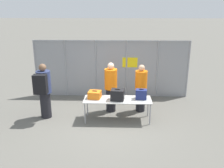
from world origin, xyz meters
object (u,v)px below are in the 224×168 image
object	(u,v)px
suitcase_black	(117,95)
utility_trailer	(122,76)
traveler_hooded	(44,89)
suitcase_orange	(95,95)
inspection_table	(118,101)
security_worker_far	(141,88)
security_worker_near	(111,87)
suitcase_navy	(141,94)

from	to	relation	value
suitcase_black	utility_trailer	world-z (taller)	suitcase_black
traveler_hooded	suitcase_orange	bearing A→B (deg)	-24.16
inspection_table	security_worker_far	world-z (taller)	security_worker_far
inspection_table	traveler_hooded	bearing A→B (deg)	178.33
inspection_table	security_worker_near	world-z (taller)	security_worker_near
security_worker_near	utility_trailer	size ratio (longest dim) A/B	0.51
suitcase_black	utility_trailer	xyz separation A→B (m)	(0.16, 3.84, -0.49)
suitcase_black	suitcase_navy	world-z (taller)	suitcase_black
traveler_hooded	security_worker_near	xyz separation A→B (m)	(2.16, 0.65, -0.10)
traveler_hooded	security_worker_near	world-z (taller)	traveler_hooded
inspection_table	suitcase_black	size ratio (longest dim) A/B	4.81
suitcase_navy	utility_trailer	bearing A→B (deg)	99.28
suitcase_orange	security_worker_far	world-z (taller)	security_worker_far
suitcase_orange	suitcase_black	world-z (taller)	suitcase_black
suitcase_black	suitcase_orange	bearing A→B (deg)	168.87
security_worker_near	security_worker_far	xyz separation A→B (m)	(1.05, 0.04, -0.04)
traveler_hooded	utility_trailer	world-z (taller)	traveler_hooded
security_worker_far	suitcase_black	bearing A→B (deg)	70.87
suitcase_black	security_worker_far	bearing A→B (deg)	45.40
suitcase_orange	utility_trailer	bearing A→B (deg)	76.29
suitcase_black	security_worker_far	size ratio (longest dim) A/B	0.27
suitcase_navy	traveler_hooded	world-z (taller)	traveler_hooded
inspection_table	security_worker_far	size ratio (longest dim) A/B	1.29
inspection_table	suitcase_orange	xyz separation A→B (m)	(-0.75, 0.08, 0.17)
suitcase_navy	utility_trailer	size ratio (longest dim) A/B	0.11
suitcase_navy	security_worker_near	size ratio (longest dim) A/B	0.21
inspection_table	utility_trailer	xyz separation A→B (m)	(0.15, 3.77, -0.27)
security_worker_far	security_worker_near	bearing A→B (deg)	27.62
suitcase_orange	security_worker_far	xyz separation A→B (m)	(1.56, 0.68, 0.03)
inspection_table	traveler_hooded	distance (m)	2.43
inspection_table	suitcase_black	world-z (taller)	suitcase_black
suitcase_navy	security_worker_far	xyz separation A→B (m)	(0.05, 0.70, -0.01)
utility_trailer	security_worker_near	bearing A→B (deg)	-97.39
suitcase_black	security_worker_near	world-z (taller)	security_worker_near
inspection_table	suitcase_black	distance (m)	0.23
inspection_table	security_worker_near	distance (m)	0.79
security_worker_far	traveler_hooded	bearing A→B (deg)	37.52
suitcase_orange	suitcase_navy	bearing A→B (deg)	-1.07
suitcase_orange	utility_trailer	xyz separation A→B (m)	(0.90, 3.69, -0.44)
inspection_table	suitcase_navy	bearing A→B (deg)	3.89
inspection_table	security_worker_near	bearing A→B (deg)	108.69
suitcase_navy	security_worker_near	distance (m)	1.20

